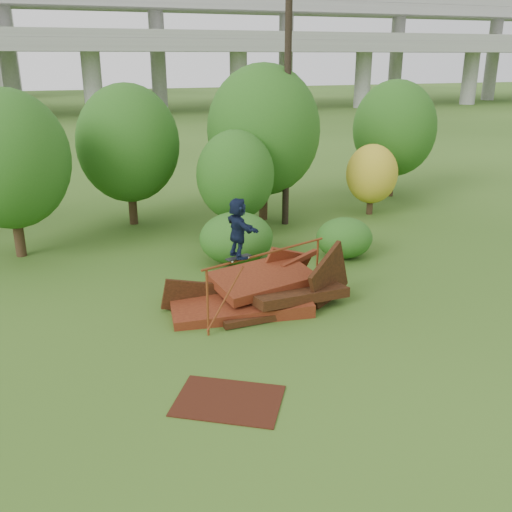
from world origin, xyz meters
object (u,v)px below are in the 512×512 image
object	(u,v)px
flat_plate	(228,401)
utility_pole	(287,99)
scrap_pile	(259,292)
skater	(238,228)

from	to	relation	value
flat_plate	utility_pole	world-z (taller)	utility_pole
scrap_pile	utility_pole	bearing A→B (deg)	62.15
skater	flat_plate	world-z (taller)	skater
scrap_pile	skater	xyz separation A→B (m)	(-0.97, -1.05, 2.32)
scrap_pile	skater	size ratio (longest dim) A/B	3.68
scrap_pile	skater	bearing A→B (deg)	-132.76
scrap_pile	flat_plate	world-z (taller)	scrap_pile
skater	utility_pole	distance (m)	10.18
flat_plate	utility_pole	size ratio (longest dim) A/B	0.21
utility_pole	scrap_pile	bearing A→B (deg)	-117.85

